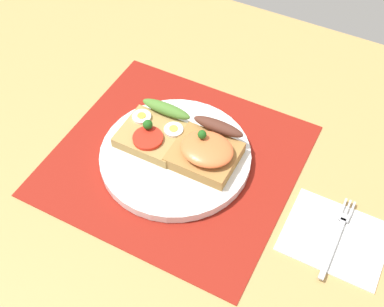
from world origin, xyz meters
The scene contains 7 objects.
ground_plane centered at (0.00, 0.00, -1.60)cm, with size 120.00×90.00×3.20cm, color tan.
placemat centered at (0.00, 0.00, 0.15)cm, with size 37.80×35.68×0.30cm, color maroon.
plate centered at (0.00, 0.00, 1.08)cm, with size 24.23×24.23×1.56cm, color white.
sandwich_egg_tomato centered at (-4.68, 1.52, 3.21)cm, with size 10.04×10.25×3.99cm.
sandwich_salmon centered at (4.87, 1.37, 3.84)cm, with size 10.17×10.32×5.53cm.
napkin centered at (27.26, -2.01, 0.30)cm, with size 14.39×11.79×0.60cm, color white.
fork centered at (27.42, -1.83, 0.76)cm, with size 1.62×14.31×0.32cm.
Camera 1 is at (25.76, -43.64, 63.45)cm, focal length 46.85 mm.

